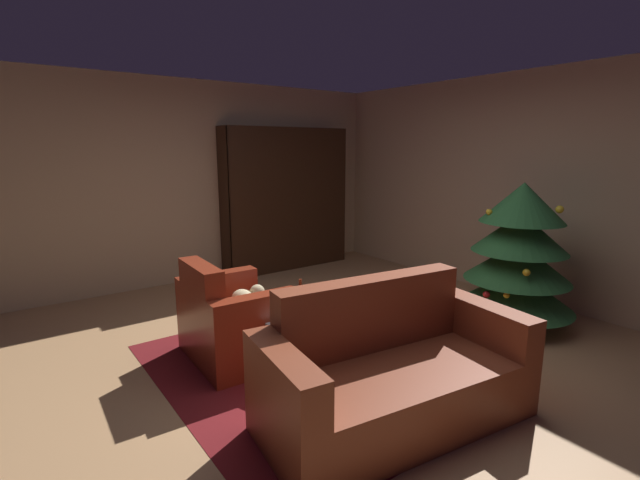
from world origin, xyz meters
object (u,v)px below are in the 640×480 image
at_px(bookshelf_unit, 295,199).
at_px(book_stack_on_table, 302,309).
at_px(decorated_tree, 518,255).
at_px(couch_red, 392,375).
at_px(coffee_table, 302,319).
at_px(armchair_red, 233,323).
at_px(bottle_on_table, 300,296).

bearing_deg(bookshelf_unit, book_stack_on_table, -32.40).
bearing_deg(decorated_tree, couch_red, -78.73).
xyz_separation_m(bookshelf_unit, coffee_table, (2.71, -1.72, -0.62)).
bearing_deg(couch_red, armchair_red, -162.71).
bearing_deg(couch_red, bookshelf_unit, 155.72).
xyz_separation_m(couch_red, coffee_table, (-0.96, -0.06, 0.10)).
bearing_deg(couch_red, book_stack_on_table, -176.43).
bearing_deg(book_stack_on_table, bookshelf_unit, 147.60).
bearing_deg(book_stack_on_table, bottle_on_table, 148.70).
distance_m(couch_red, coffee_table, 0.97).
distance_m(armchair_red, couch_red, 1.51).
distance_m(bookshelf_unit, book_stack_on_table, 3.25).
xyz_separation_m(armchair_red, decorated_tree, (1.01, 2.64, 0.42)).
height_order(bookshelf_unit, bottle_on_table, bookshelf_unit).
relative_size(couch_red, decorated_tree, 1.30).
xyz_separation_m(coffee_table, decorated_tree, (0.53, 2.25, 0.32)).
relative_size(couch_red, coffee_table, 2.79).
xyz_separation_m(armchair_red, coffee_table, (0.48, 0.39, 0.09)).
distance_m(armchair_red, decorated_tree, 2.85).
relative_size(armchair_red, decorated_tree, 0.66).
bearing_deg(decorated_tree, bottle_on_table, -107.70).
relative_size(bookshelf_unit, book_stack_on_table, 9.29).
distance_m(book_stack_on_table, decorated_tree, 2.32).
bearing_deg(bottle_on_table, bookshelf_unit, 147.53).
height_order(armchair_red, couch_red, couch_red).
bearing_deg(book_stack_on_table, decorated_tree, 76.70).
bearing_deg(coffee_table, armchair_red, -140.78).
distance_m(bookshelf_unit, armchair_red, 3.15).
xyz_separation_m(bookshelf_unit, armchair_red, (2.23, -2.11, -0.71)).
height_order(couch_red, coffee_table, couch_red).
bearing_deg(armchair_red, decorated_tree, 69.12).
relative_size(book_stack_on_table, bottle_on_table, 0.92).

